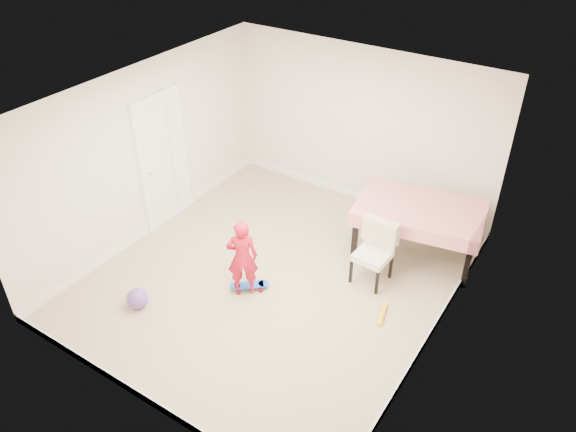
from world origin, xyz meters
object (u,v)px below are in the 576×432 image
Objects in this scene: dining_chair at (373,254)px; skateboard at (249,287)px; dining_table at (417,231)px; balloon at (137,298)px; child at (242,259)px.

dining_chair reaches higher than skateboard.
dining_table is 3.97m from balloon.
skateboard is at bearing -138.88° from dining_table.
child reaches higher than dining_table.
skateboard is at bearing 46.37° from balloon.
dining_table is 2.52m from skateboard.
dining_chair is 1.72m from skateboard.
skateboard is 0.48× the size of child.
child is at bearing -147.96° from skateboard.
balloon is at bearing 9.48° from child.
balloon is at bearing -174.18° from skateboard.
dining_chair is at bearing -174.09° from child.
child reaches higher than dining_chair.
dining_table is 6.27× the size of balloon.
dining_table is 2.58m from child.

